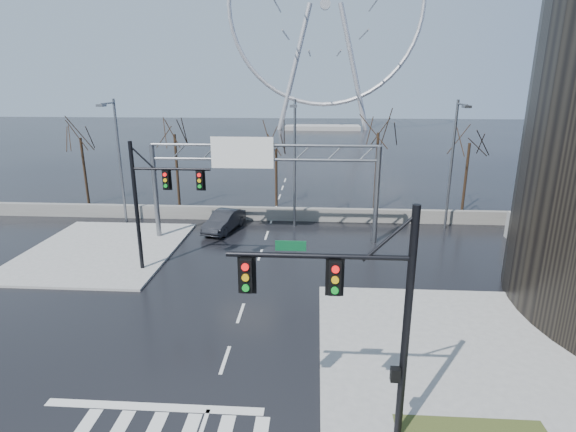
# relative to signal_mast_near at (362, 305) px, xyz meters

# --- Properties ---
(ground) EXTENTS (260.00, 260.00, 0.00)m
(ground) POSITION_rel_signal_mast_near_xyz_m (-5.14, 4.04, -4.87)
(ground) COLOR black
(ground) RESTS_ON ground
(sidewalk_right_ext) EXTENTS (12.00, 10.00, 0.15)m
(sidewalk_right_ext) POSITION_rel_signal_mast_near_xyz_m (4.86, 6.04, -4.80)
(sidewalk_right_ext) COLOR gray
(sidewalk_right_ext) RESTS_ON ground
(sidewalk_far) EXTENTS (10.00, 12.00, 0.15)m
(sidewalk_far) POSITION_rel_signal_mast_near_xyz_m (-16.14, 16.04, -4.80)
(sidewalk_far) COLOR gray
(sidewalk_far) RESTS_ON ground
(barrier_wall) EXTENTS (52.00, 0.50, 1.10)m
(barrier_wall) POSITION_rel_signal_mast_near_xyz_m (-5.14, 24.04, -4.32)
(barrier_wall) COLOR slate
(barrier_wall) RESTS_ON ground
(signal_mast_near) EXTENTS (5.52, 0.41, 8.00)m
(signal_mast_near) POSITION_rel_signal_mast_near_xyz_m (0.00, 0.00, 0.00)
(signal_mast_near) COLOR black
(signal_mast_near) RESTS_ON ground
(signal_mast_far) EXTENTS (4.72, 0.41, 8.00)m
(signal_mast_far) POSITION_rel_signal_mast_near_xyz_m (-11.01, 13.00, -0.04)
(signal_mast_far) COLOR black
(signal_mast_far) RESTS_ON ground
(sign_gantry) EXTENTS (16.36, 0.40, 7.60)m
(sign_gantry) POSITION_rel_signal_mast_near_xyz_m (-5.52, 19.00, 0.31)
(sign_gantry) COLOR slate
(sign_gantry) RESTS_ON ground
(streetlight_left) EXTENTS (0.50, 2.55, 10.00)m
(streetlight_left) POSITION_rel_signal_mast_near_xyz_m (-17.14, 22.20, 1.01)
(streetlight_left) COLOR slate
(streetlight_left) RESTS_ON ground
(streetlight_mid) EXTENTS (0.50, 2.55, 10.00)m
(streetlight_mid) POSITION_rel_signal_mast_near_xyz_m (-3.14, 22.20, 1.01)
(streetlight_mid) COLOR slate
(streetlight_mid) RESTS_ON ground
(streetlight_right) EXTENTS (0.50, 2.55, 10.00)m
(streetlight_right) POSITION_rel_signal_mast_near_xyz_m (8.86, 22.20, 1.01)
(streetlight_right) COLOR slate
(streetlight_right) RESTS_ON ground
(tree_far_left) EXTENTS (3.50, 3.50, 7.00)m
(tree_far_left) POSITION_rel_signal_mast_near_xyz_m (-23.14, 28.04, 0.70)
(tree_far_left) COLOR black
(tree_far_left) RESTS_ON ground
(tree_left) EXTENTS (3.75, 3.75, 7.50)m
(tree_left) POSITION_rel_signal_mast_near_xyz_m (-14.14, 27.54, 1.10)
(tree_left) COLOR black
(tree_left) RESTS_ON ground
(tree_center) EXTENTS (3.25, 3.25, 6.50)m
(tree_center) POSITION_rel_signal_mast_near_xyz_m (-5.14, 28.54, 0.30)
(tree_center) COLOR black
(tree_center) RESTS_ON ground
(tree_right) EXTENTS (3.90, 3.90, 7.80)m
(tree_right) POSITION_rel_signal_mast_near_xyz_m (3.86, 27.54, 1.34)
(tree_right) COLOR black
(tree_right) RESTS_ON ground
(tree_far_right) EXTENTS (3.40, 3.40, 6.80)m
(tree_far_right) POSITION_rel_signal_mast_near_xyz_m (11.86, 28.04, 0.54)
(tree_far_right) COLOR black
(tree_far_right) RESTS_ON ground
(ferris_wheel) EXTENTS (45.00, 6.00, 50.91)m
(ferris_wheel) POSITION_rel_signal_mast_near_xyz_m (-0.14, 99.04, 21.26)
(ferris_wheel) COLOR gray
(ferris_wheel) RESTS_ON ground
(car) EXTENTS (2.83, 5.04, 1.57)m
(car) POSITION_rel_signal_mast_near_xyz_m (-8.60, 21.04, -4.09)
(car) COLOR black
(car) RESTS_ON ground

